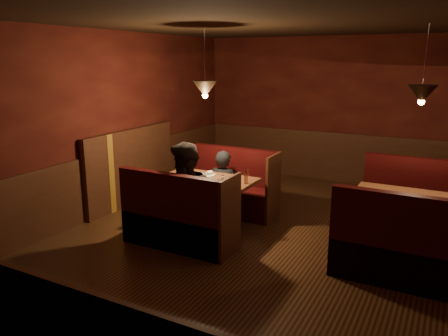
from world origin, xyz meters
The scene contains 9 objects.
room centered at (-0.28, 0.04, 1.05)m, with size 6.02×7.02×2.92m.
main_table centered at (-1.19, 0.00, 0.58)m, with size 1.40×0.85×0.98m.
main_bench_far centered at (-1.17, 0.80, 0.33)m, with size 1.54×0.55×1.05m.
main_bench_near centered at (-1.17, -0.79, 0.33)m, with size 1.54×0.55×1.05m.
second_table centered at (1.54, 0.39, 0.58)m, with size 1.38×0.88×0.78m.
second_bench_far centered at (1.57, 1.21, 0.35)m, with size 1.52×0.57×1.09m.
second_bench_near centered at (1.57, -0.44, 0.35)m, with size 1.52×0.57×1.09m.
diner_a centered at (-1.23, 0.59, 0.71)m, with size 0.52×0.34×1.42m, color black.
diner_b centered at (-1.17, -0.57, 0.86)m, with size 0.84×0.65×1.73m, color black.
Camera 1 is at (1.92, -5.30, 2.45)m, focal length 35.00 mm.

